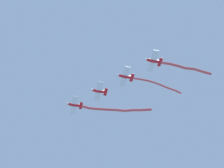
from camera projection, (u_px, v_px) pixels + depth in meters
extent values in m
ellipsoid|color=red|center=(74.00, 105.00, 97.70)|extent=(4.83, 4.12, 1.08)
sphere|color=white|center=(67.00, 104.00, 97.43)|extent=(1.29, 1.29, 0.92)
ellipsoid|color=black|center=(73.00, 104.00, 97.96)|extent=(1.49, 1.39, 0.58)
cube|color=white|center=(74.00, 105.00, 97.56)|extent=(6.18, 7.17, 0.14)
cube|color=red|center=(81.00, 106.00, 98.01)|extent=(2.65, 2.99, 0.12)
cube|color=white|center=(81.00, 105.00, 98.47)|extent=(1.04, 0.86, 1.49)
cylinder|color=#DB4C4C|center=(86.00, 107.00, 97.81)|extent=(2.79, 2.25, 1.50)
cylinder|color=#DB4C4C|center=(94.00, 109.00, 97.49)|extent=(3.21, 2.11, 1.34)
cylinder|color=#DB4C4C|center=(103.00, 109.00, 97.08)|extent=(3.36, 2.12, 1.32)
cylinder|color=#DB4C4C|center=(112.00, 110.00, 96.67)|extent=(2.90, 1.87, 1.23)
cylinder|color=#DB4C4C|center=(120.00, 110.00, 96.23)|extent=(3.35, 2.12, 1.44)
cylinder|color=#DB4C4C|center=(129.00, 110.00, 95.68)|extent=(3.11, 1.59, 1.18)
cylinder|color=#DB4C4C|center=(137.00, 110.00, 95.04)|extent=(2.94, 1.61, 1.39)
cylinder|color=#DB4C4C|center=(146.00, 110.00, 94.30)|extent=(3.31, 1.58, 1.37)
sphere|color=#DB4C4C|center=(82.00, 106.00, 97.93)|extent=(0.83, 0.83, 0.83)
sphere|color=#DB4C4C|center=(90.00, 108.00, 97.69)|extent=(0.83, 0.83, 0.83)
sphere|color=#DB4C4C|center=(98.00, 109.00, 97.29)|extent=(0.83, 0.83, 0.83)
sphere|color=#DB4C4C|center=(108.00, 110.00, 96.86)|extent=(0.83, 0.83, 0.83)
sphere|color=#DB4C4C|center=(115.00, 110.00, 96.49)|extent=(0.83, 0.83, 0.83)
sphere|color=#DB4C4C|center=(125.00, 111.00, 95.98)|extent=(0.83, 0.83, 0.83)
sphere|color=#DB4C4C|center=(133.00, 110.00, 95.38)|extent=(0.83, 0.83, 0.83)
sphere|color=#DB4C4C|center=(141.00, 110.00, 94.70)|extent=(0.83, 0.83, 0.83)
sphere|color=#DB4C4C|center=(151.00, 109.00, 93.90)|extent=(0.83, 0.83, 0.83)
ellipsoid|color=red|center=(99.00, 91.00, 94.74)|extent=(4.83, 4.12, 1.08)
sphere|color=white|center=(92.00, 90.00, 94.47)|extent=(1.29, 1.29, 0.92)
ellipsoid|color=black|center=(97.00, 90.00, 95.01)|extent=(1.49, 1.39, 0.58)
cube|color=white|center=(99.00, 91.00, 94.60)|extent=(6.18, 7.17, 0.14)
cube|color=red|center=(106.00, 92.00, 95.06)|extent=(2.65, 2.99, 0.12)
cube|color=white|center=(105.00, 91.00, 95.51)|extent=(1.04, 0.86, 1.49)
ellipsoid|color=red|center=(125.00, 77.00, 91.79)|extent=(4.77, 4.21, 1.08)
sphere|color=white|center=(118.00, 75.00, 91.48)|extent=(1.30, 1.30, 0.92)
ellipsoid|color=black|center=(123.00, 76.00, 92.04)|extent=(1.48, 1.40, 0.58)
cube|color=white|center=(125.00, 77.00, 91.64)|extent=(6.31, 7.08, 0.14)
cube|color=red|center=(132.00, 78.00, 92.13)|extent=(2.70, 2.96, 0.12)
cube|color=white|center=(132.00, 77.00, 92.59)|extent=(1.02, 0.88, 1.49)
cylinder|color=#DB4C4C|center=(137.00, 79.00, 92.22)|extent=(2.21, 1.95, 0.70)
cylinder|color=#DB4C4C|center=(144.00, 80.00, 92.71)|extent=(2.55, 2.35, 0.93)
cylinder|color=#DB4C4C|center=(152.00, 82.00, 93.20)|extent=(2.26, 2.24, 0.77)
cylinder|color=#DB4C4C|center=(159.00, 84.00, 93.70)|extent=(2.05, 2.35, 0.70)
cylinder|color=#DB4C4C|center=(165.00, 87.00, 94.31)|extent=(1.74, 2.06, 0.67)
cylinder|color=#DB4C4C|center=(171.00, 89.00, 94.79)|extent=(2.19, 2.26, 0.75)
cylinder|color=#DB4C4C|center=(177.00, 91.00, 95.51)|extent=(2.09, 2.66, 1.01)
sphere|color=#DB4C4C|center=(133.00, 78.00, 92.05)|extent=(0.61, 0.61, 0.61)
sphere|color=#DB4C4C|center=(140.00, 79.00, 92.38)|extent=(0.61, 0.61, 0.61)
sphere|color=#DB4C4C|center=(148.00, 81.00, 93.03)|extent=(0.61, 0.61, 0.61)
sphere|color=#DB4C4C|center=(155.00, 83.00, 93.37)|extent=(0.61, 0.61, 0.61)
sphere|color=#DB4C4C|center=(162.00, 85.00, 94.02)|extent=(0.61, 0.61, 0.61)
sphere|color=#DB4C4C|center=(167.00, 88.00, 94.59)|extent=(0.61, 0.61, 0.61)
sphere|color=#DB4C4C|center=(174.00, 90.00, 94.99)|extent=(0.61, 0.61, 0.61)
sphere|color=#DB4C4C|center=(181.00, 93.00, 96.03)|extent=(0.61, 0.61, 0.61)
ellipsoid|color=red|center=(153.00, 61.00, 88.83)|extent=(4.75, 4.24, 1.08)
sphere|color=white|center=(146.00, 59.00, 88.52)|extent=(1.30, 1.30, 0.92)
ellipsoid|color=black|center=(151.00, 60.00, 89.08)|extent=(1.48, 1.40, 0.58)
cube|color=white|center=(153.00, 61.00, 88.69)|extent=(6.34, 7.06, 0.14)
cube|color=red|center=(160.00, 62.00, 89.19)|extent=(2.71, 2.95, 0.12)
cube|color=white|center=(159.00, 61.00, 89.64)|extent=(1.01, 0.89, 1.49)
cylinder|color=#DB4C4C|center=(165.00, 63.00, 89.43)|extent=(2.64, 2.31, 1.26)
cylinder|color=#DB4C4C|center=(173.00, 65.00, 89.79)|extent=(2.82, 2.44, 1.18)
cylinder|color=#DB4C4C|center=(182.00, 67.00, 90.09)|extent=(2.47, 2.51, 0.86)
cylinder|color=#DB4C4C|center=(190.00, 69.00, 90.56)|extent=(2.79, 2.30, 1.08)
cylinder|color=#DB4C4C|center=(198.00, 70.00, 91.05)|extent=(2.75, 2.78, 0.84)
cylinder|color=#DB4C4C|center=(206.00, 73.00, 91.59)|extent=(2.65, 2.63, 0.86)
sphere|color=#DB4C4C|center=(161.00, 63.00, 89.11)|extent=(0.81, 0.81, 0.81)
sphere|color=#DB4C4C|center=(169.00, 64.00, 89.74)|extent=(0.81, 0.81, 0.81)
sphere|color=#DB4C4C|center=(178.00, 66.00, 89.83)|extent=(0.81, 0.81, 0.81)
sphere|color=#DB4C4C|center=(185.00, 68.00, 90.35)|extent=(0.81, 0.81, 0.81)
sphere|color=#DB4C4C|center=(194.00, 69.00, 90.77)|extent=(0.81, 0.81, 0.81)
sphere|color=#DB4C4C|center=(202.00, 72.00, 91.33)|extent=(0.81, 0.81, 0.81)
sphere|color=#DB4C4C|center=(210.00, 74.00, 91.86)|extent=(0.81, 0.81, 0.81)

